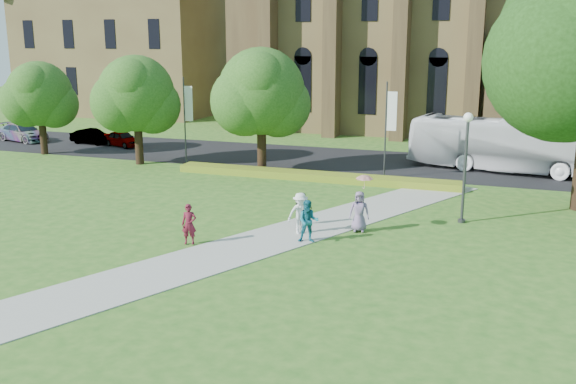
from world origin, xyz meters
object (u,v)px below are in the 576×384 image
at_px(streetlamp, 466,154).
at_px(pedestrian_0, 189,224).
at_px(car_0, 123,139).
at_px(tour_coach, 509,144).
at_px(car_1, 92,137).
at_px(car_2, 23,132).

height_order(streetlamp, pedestrian_0, streetlamp).
height_order(car_0, pedestrian_0, pedestrian_0).
height_order(tour_coach, car_0, tour_coach).
relative_size(streetlamp, car_1, 1.39).
bearing_deg(car_2, streetlamp, -95.88).
relative_size(car_1, pedestrian_0, 2.18).
distance_m(car_0, car_2, 9.61).
distance_m(tour_coach, pedestrian_0, 24.18).
xyz_separation_m(tour_coach, car_2, (-39.18, -0.45, -1.04)).
relative_size(streetlamp, car_0, 1.42).
distance_m(tour_coach, car_1, 32.70).
bearing_deg(tour_coach, car_1, 99.09).
height_order(car_1, pedestrian_0, pedestrian_0).
xyz_separation_m(car_0, car_2, (-9.59, -0.47, 0.12)).
distance_m(streetlamp, pedestrian_0, 13.15).
bearing_deg(car_1, tour_coach, -84.28).
bearing_deg(car_0, car_2, 112.71).
bearing_deg(car_0, streetlamp, -95.82).
xyz_separation_m(car_0, car_1, (-3.10, 0.22, -0.01)).
height_order(streetlamp, car_2, streetlamp).
bearing_deg(pedestrian_0, car_0, 113.77).
height_order(tour_coach, car_1, tour_coach).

